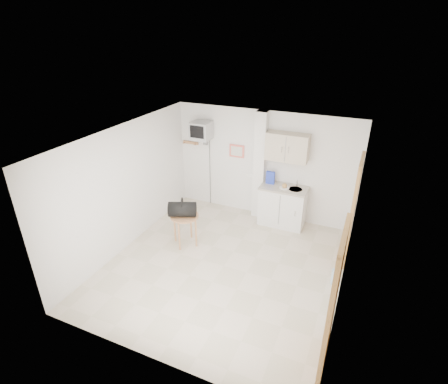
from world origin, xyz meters
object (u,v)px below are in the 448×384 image
at_px(crt_television, 201,131).
at_px(water_bottle, 334,277).
at_px(duffel_bag, 182,209).
at_px(round_table, 185,220).

height_order(crt_television, water_bottle, crt_television).
bearing_deg(crt_television, water_bottle, -26.33).
bearing_deg(crt_television, duffel_bag, -76.69).
bearing_deg(round_table, crt_television, 104.22).
relative_size(round_table, water_bottle, 2.00).
height_order(crt_television, duffel_bag, crt_television).
xyz_separation_m(crt_television, water_bottle, (3.43, -1.70, -1.78)).
distance_m(round_table, water_bottle, 3.04).
bearing_deg(duffel_bag, crt_television, 80.45).
relative_size(crt_television, round_table, 3.19).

